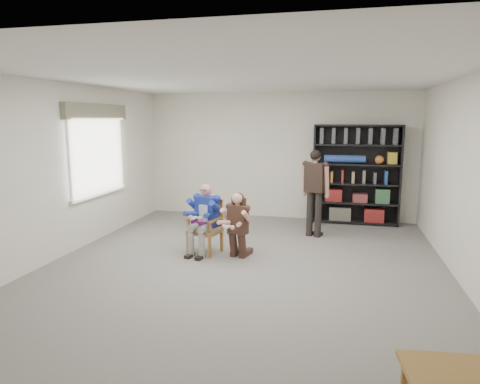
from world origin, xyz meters
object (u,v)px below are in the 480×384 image
(armchair, at_px, (205,227))
(bookshelf, at_px, (356,175))
(kneeling_woman, at_px, (237,225))
(standing_man, at_px, (314,194))
(seated_man, at_px, (205,219))

(armchair, xyz_separation_m, bookshelf, (2.49, 2.73, 0.60))
(kneeling_woman, xyz_separation_m, standing_man, (1.12, 1.58, 0.29))
(seated_man, distance_m, standing_man, 2.25)
(seated_man, xyz_separation_m, kneeling_woman, (0.58, -0.12, -0.05))
(kneeling_woman, relative_size, bookshelf, 0.51)
(bookshelf, bearing_deg, seated_man, -132.35)
(kneeling_woman, bearing_deg, armchair, -178.06)
(kneeling_woman, height_order, bookshelf, bookshelf)
(kneeling_woman, xyz_separation_m, bookshelf, (1.91, 2.85, 0.51))
(standing_man, bearing_deg, seated_man, -120.39)
(seated_man, relative_size, bookshelf, 0.56)
(seated_man, relative_size, kneeling_woman, 1.09)
(seated_man, height_order, standing_man, standing_man)
(bookshelf, xyz_separation_m, standing_man, (-0.79, -1.27, -0.22))
(seated_man, distance_m, bookshelf, 3.72)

